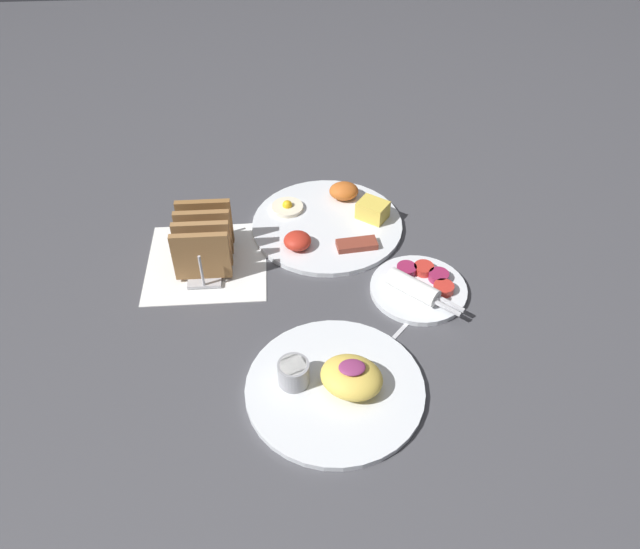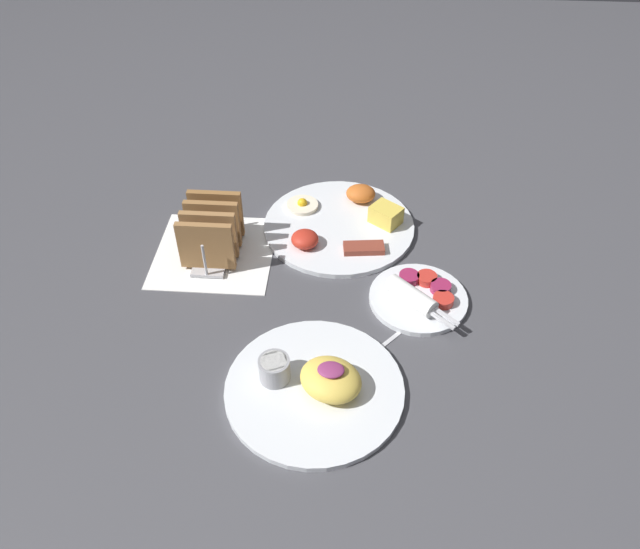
{
  "view_description": "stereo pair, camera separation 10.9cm",
  "coord_description": "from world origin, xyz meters",
  "px_view_note": "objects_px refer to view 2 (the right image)",
  "views": [
    {
      "loc": [
        -0.05,
        -0.79,
        0.77
      ],
      "look_at": [
        0.0,
        0.01,
        0.03
      ],
      "focal_mm": 35.0,
      "sensor_mm": 36.0,
      "label": 1
    },
    {
      "loc": [
        0.06,
        -0.79,
        0.77
      ],
      "look_at": [
        0.0,
        0.01,
        0.03
      ],
      "focal_mm": 35.0,
      "sensor_mm": 36.0,
      "label": 2
    }
  ],
  "objects_px": {
    "plate_condiments": "(419,296)",
    "plate_foreground": "(315,384)",
    "toast_rack": "(212,231)",
    "plate_breakfast": "(341,223)"
  },
  "relations": [
    {
      "from": "plate_condiments",
      "to": "plate_foreground",
      "type": "distance_m",
      "value": 0.26
    },
    {
      "from": "plate_condiments",
      "to": "toast_rack",
      "type": "relative_size",
      "value": 1.18
    },
    {
      "from": "plate_condiments",
      "to": "toast_rack",
      "type": "distance_m",
      "value": 0.39
    },
    {
      "from": "plate_condiments",
      "to": "toast_rack",
      "type": "height_order",
      "value": "toast_rack"
    },
    {
      "from": "plate_breakfast",
      "to": "toast_rack",
      "type": "relative_size",
      "value": 2.01
    },
    {
      "from": "plate_breakfast",
      "to": "plate_foreground",
      "type": "height_order",
      "value": "plate_foreground"
    },
    {
      "from": "plate_breakfast",
      "to": "toast_rack",
      "type": "bearing_deg",
      "value": -158.2
    },
    {
      "from": "plate_condiments",
      "to": "plate_foreground",
      "type": "height_order",
      "value": "plate_foreground"
    },
    {
      "from": "plate_breakfast",
      "to": "plate_condiments",
      "type": "distance_m",
      "value": 0.24
    },
    {
      "from": "plate_breakfast",
      "to": "toast_rack",
      "type": "distance_m",
      "value": 0.26
    }
  ]
}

